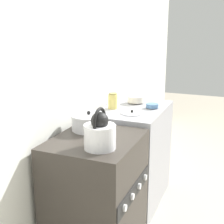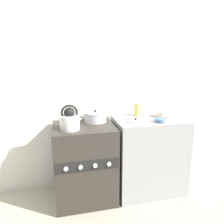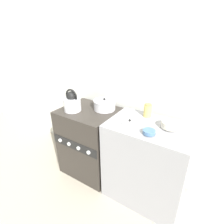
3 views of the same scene
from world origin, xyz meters
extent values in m
plane|color=#B2A893|center=(0.00, 0.00, 0.00)|extent=(12.00, 12.00, 0.00)
cube|color=silver|center=(0.00, 0.64, 1.25)|extent=(7.00, 0.06, 2.50)
cube|color=#332D28|center=(0.00, 0.28, 0.44)|extent=(0.67, 0.57, 0.89)
cube|color=black|center=(0.00, 0.00, 0.55)|extent=(0.64, 0.01, 0.11)
cylinder|color=silver|center=(-0.22, -0.01, 0.55)|extent=(0.04, 0.02, 0.04)
cylinder|color=silver|center=(-0.07, -0.01, 0.55)|extent=(0.04, 0.02, 0.04)
cylinder|color=silver|center=(0.07, -0.01, 0.55)|extent=(0.04, 0.02, 0.04)
cylinder|color=silver|center=(0.22, -0.01, 0.55)|extent=(0.04, 0.02, 0.04)
cube|color=#99999E|center=(0.78, 0.27, 0.46)|extent=(0.82, 0.53, 0.92)
cylinder|color=silver|center=(-0.15, 0.18, 0.97)|extent=(0.20, 0.20, 0.15)
sphere|color=black|center=(-0.15, 0.18, 1.07)|extent=(0.11, 0.11, 0.11)
torus|color=black|center=(-0.15, 0.18, 1.07)|extent=(0.17, 0.02, 0.17)
cone|color=silver|center=(-0.06, 0.18, 0.99)|extent=(0.10, 0.04, 0.08)
cylinder|color=silver|center=(0.15, 0.41, 0.94)|extent=(0.25, 0.25, 0.10)
cylinder|color=silver|center=(0.15, 0.41, 1.00)|extent=(0.26, 0.26, 0.01)
sphere|color=black|center=(0.15, 0.41, 1.02)|extent=(0.03, 0.03, 0.03)
cylinder|color=beige|center=(0.95, 0.31, 0.93)|extent=(0.07, 0.07, 0.01)
cylinder|color=beige|center=(0.95, 0.31, 0.96)|extent=(0.16, 0.16, 0.06)
cylinder|color=#4C729E|center=(0.82, 0.12, 0.93)|extent=(0.05, 0.05, 0.01)
cylinder|color=#4C729E|center=(0.82, 0.12, 0.95)|extent=(0.11, 0.11, 0.03)
cylinder|color=#E0CC66|center=(0.68, 0.44, 0.99)|extent=(0.08, 0.08, 0.13)
cylinder|color=#998C4C|center=(0.68, 0.44, 1.06)|extent=(0.07, 0.07, 0.01)
cylinder|color=silver|center=(0.58, 0.22, 0.93)|extent=(0.18, 0.18, 0.01)
sphere|color=black|center=(0.58, 0.22, 0.94)|extent=(0.02, 0.02, 0.02)
camera|label=1|loc=(-1.81, -0.59, 1.62)|focal=50.00mm
camera|label=2|loc=(-0.23, -2.01, 1.60)|focal=35.00mm
camera|label=3|loc=(1.25, -1.17, 1.75)|focal=28.00mm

